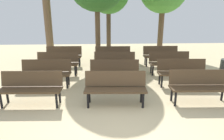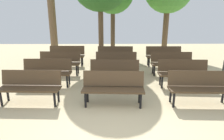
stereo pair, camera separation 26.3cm
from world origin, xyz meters
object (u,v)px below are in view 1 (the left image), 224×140
at_px(bench_r2_c0, 58,62).
at_px(bench_r3_c0, 64,55).
at_px(bench_r1_c1, 115,72).
at_px(bench_r1_c0, 46,71).
at_px(bench_r3_c1, 113,55).
at_px(bench_r1_c2, 182,71).
at_px(bench_r3_c2, 161,54).
at_px(tree_3, 48,27).
at_px(bench_r0_c2, 200,84).
at_px(bench_r2_c2, 170,61).
at_px(bench_r0_c1, 115,86).
at_px(bench_r2_c1, 115,62).
at_px(bench_r0_c0, 31,86).

height_order(bench_r2_c0, bench_r3_c0, same).
bearing_deg(bench_r1_c1, bench_r2_c0, 149.55).
height_order(bench_r1_c0, bench_r3_c1, same).
distance_m(bench_r1_c2, bench_r3_c2, 2.62).
xyz_separation_m(bench_r1_c2, tree_3, (-5.48, 4.84, 1.12)).
distance_m(bench_r2_c0, tree_3, 3.76).
xyz_separation_m(bench_r0_c2, tree_3, (-5.43, 6.14, 1.12)).
bearing_deg(bench_r3_c2, bench_r2_c2, -91.30).
distance_m(bench_r0_c1, bench_r2_c0, 3.41).
distance_m(bench_r2_c0, bench_r2_c1, 2.22).
xyz_separation_m(bench_r1_c0, bench_r1_c2, (4.47, -0.16, 0.00)).
xyz_separation_m(bench_r2_c2, bench_r3_c0, (-4.39, 1.49, 0.00)).
xyz_separation_m(bench_r0_c2, bench_r1_c2, (0.04, 1.30, 0.00)).
xyz_separation_m(bench_r2_c2, tree_3, (-5.50, 3.54, 1.12)).
relative_size(bench_r1_c2, bench_r3_c1, 1.01).
distance_m(bench_r0_c0, bench_r0_c1, 2.20).
bearing_deg(bench_r3_c1, bench_r2_c0, -149.76).
xyz_separation_m(bench_r1_c1, bench_r2_c2, (2.26, 1.28, 0.00)).
distance_m(bench_r0_c2, bench_r3_c2, 3.92).
bearing_deg(bench_r1_c0, bench_r2_c1, 27.62).
height_order(bench_r0_c1, bench_r3_c0, same).
relative_size(bench_r0_c1, bench_r3_c2, 1.01).
distance_m(bench_r1_c0, bench_r2_c0, 1.27).
bearing_deg(bench_r1_c2, bench_r3_c0, 151.05).
xyz_separation_m(bench_r0_c1, bench_r2_c1, (0.15, 2.63, 0.00)).
bearing_deg(bench_r2_c0, bench_r3_c0, 91.77).
relative_size(bench_r1_c1, bench_r2_c0, 1.01).
bearing_deg(bench_r3_c0, bench_r2_c0, -89.37).
distance_m(bench_r0_c1, bench_r3_c0, 4.57).
bearing_deg(bench_r0_c0, bench_r3_c2, 42.13).
xyz_separation_m(bench_r2_c2, bench_r3_c2, (0.05, 1.32, 0.00)).
relative_size(bench_r1_c0, bench_r2_c2, 0.99).
bearing_deg(bench_r3_c1, bench_r1_c2, -49.73).
height_order(bench_r1_c2, bench_r2_c0, same).
relative_size(bench_r0_c1, bench_r3_c0, 1.01).
bearing_deg(bench_r2_c1, bench_r1_c1, -90.63).
height_order(bench_r0_c2, bench_r2_c1, same).
height_order(bench_r3_c0, bench_r3_c1, same).
relative_size(bench_r2_c1, bench_r3_c1, 1.01).
relative_size(bench_r0_c2, bench_r3_c1, 1.00).
distance_m(bench_r0_c0, bench_r3_c0, 3.97).
height_order(bench_r3_c0, bench_r3_c2, same).
bearing_deg(bench_r0_c0, bench_r2_c2, 31.13).
height_order(bench_r0_c2, bench_r3_c2, same).
bearing_deg(tree_3, bench_r2_c0, -71.92).
bearing_deg(tree_3, bench_r0_c0, -80.75).
bearing_deg(bench_r3_c1, bench_r1_c0, -131.68).
relative_size(bench_r0_c0, bench_r3_c0, 1.01).
xyz_separation_m(bench_r0_c1, bench_r1_c2, (2.30, 1.29, 0.00)).
bearing_deg(bench_r1_c2, bench_r2_c2, 92.37).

